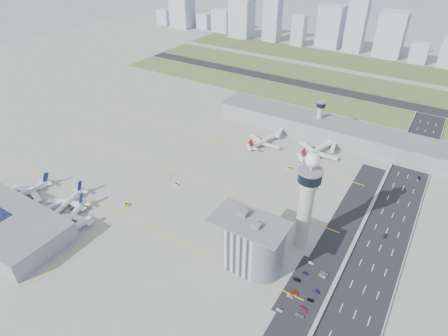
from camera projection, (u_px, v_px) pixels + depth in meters
The scene contains 61 objects.
ground at pixel (197, 210), 256.19m from camera, with size 1000.00×1000.00×0.00m, color #9E9B93.
grass_strip_0 at pixel (298, 96), 423.92m from camera, with size 480.00×50.00×0.08m, color #48602D.
grass_strip_1 at pixel (321, 76), 476.88m from camera, with size 480.00×60.00×0.08m, color #566F34.
grass_strip_2 at pixel (341, 60), 533.37m from camera, with size 480.00×70.00×0.08m, color #4E632E.
runway at pixel (310, 86), 450.04m from camera, with size 480.00×22.00×0.10m, color black.
highway at pixel (367, 282), 205.06m from camera, with size 28.00×500.00×0.10m, color black.
barrier_left at pixel (342, 271), 210.98m from camera, with size 0.60×500.00×1.20m, color #9E9E99.
barrier_right at pixel (394, 293), 198.54m from camera, with size 0.60×500.00×1.20m, color #9E9E99.
landside_road at pixel (317, 275), 209.11m from camera, with size 18.00×260.00×0.08m, color black.
parking_lot at pixel (306, 288), 201.52m from camera, with size 20.00×44.00×0.10m, color black.
taxiway_line_h_0 at pixel (123, 214), 252.78m from camera, with size 260.00×0.60×0.01m, color yellow.
taxiway_line_h_1 at pixel (178, 172), 295.14m from camera, with size 260.00×0.60×0.01m, color yellow.
taxiway_line_h_2 at pixel (219, 140), 337.51m from camera, with size 260.00×0.60×0.01m, color yellow.
taxiway_line_v at pixel (178, 172), 295.14m from camera, with size 0.60×260.00×0.01m, color yellow.
control_tower at pixel (307, 198), 210.52m from camera, with size 14.00×14.00×64.50m.
secondary_tower at pixel (320, 115), 338.40m from camera, with size 8.60×8.60×31.90m.
admin_building at pixel (248, 242), 209.11m from camera, with size 42.00×24.00×33.50m.
terminal_pier at pixel (328, 129), 338.56m from camera, with size 210.00×32.00×15.80m.
near_terminal at pixel (6, 225), 233.86m from camera, with size 84.00×42.00×13.00m.
airplane_near_a at pixel (26, 190), 266.24m from camera, with size 37.68×32.03×10.55m, color white, non-canonical shape.
airplane_near_b at pixel (65, 201), 255.97m from camera, with size 37.10×31.53×10.39m, color white, non-canonical shape.
airplane_near_c at pixel (68, 217), 242.27m from camera, with size 38.86×33.03×10.88m, color white, non-canonical shape.
airplane_far_a at pixel (265, 138), 329.18m from camera, with size 40.48×34.41×11.33m, color white, non-canonical shape.
airplane_far_b at pixel (319, 147), 315.26m from camera, with size 45.91×39.02×12.85m, color white, non-canonical shape.
jet_bridge_near_0 at pixel (15, 199), 261.76m from camera, with size 14.00×3.00×5.70m, color silver, non-canonical shape.
jet_bridge_near_1 at pixel (42, 214), 248.42m from camera, with size 14.00×3.00×5.70m, color silver, non-canonical shape.
jet_bridge_near_2 at pixel (72, 231), 235.09m from camera, with size 14.00×3.00×5.70m, color silver, non-canonical shape.
jet_bridge_far_0 at pixel (281, 131), 346.93m from camera, with size 14.00×3.00×5.70m, color silver, non-canonical shape.
jet_bridge_far_1 at pixel (334, 145), 324.71m from camera, with size 14.00×3.00×5.70m, color silver, non-canonical shape.
tug_0 at pixel (70, 202), 261.73m from camera, with size 2.16×3.15×1.83m, color #DC9802, non-canonical shape.
tug_1 at pixel (89, 205), 259.20m from camera, with size 1.97×2.87×1.67m, color yellow, non-canonical shape.
tug_2 at pixel (126, 205), 259.63m from camera, with size 2.30×3.35×1.95m, color #D6C305, non-canonical shape.
tug_3 at pixel (176, 184), 280.03m from camera, with size 2.00×2.91×1.69m, color yellow, non-canonical shape.
tug_4 at pixel (289, 168), 297.77m from camera, with size 2.21×3.21×1.87m, color yellow, non-canonical shape.
tug_5 at pixel (318, 157), 311.51m from camera, with size 2.28×3.32×1.93m, color orange, non-canonical shape.
car_lot_0 at pixel (280, 310), 189.53m from camera, with size 1.48×3.68×1.25m, color silver.
car_lot_1 at pixel (290, 296), 196.57m from camera, with size 1.22×3.49×1.15m, color gray.
car_lot_2 at pixel (294, 293), 198.49m from camera, with size 1.99×4.31×1.20m, color #A83E19.
car_lot_3 at pixel (297, 280), 205.67m from camera, with size 1.70×4.17×1.21m, color black.
car_lot_4 at pixel (305, 273), 209.50m from camera, with size 1.31×3.26×1.11m, color navy.
car_lot_5 at pixel (311, 263), 215.79m from camera, with size 1.16×3.34×1.10m, color silver.
car_lot_6 at pixel (300, 316), 186.94m from camera, with size 2.04×4.43×1.23m, color gray.
car_lot_7 at pixel (303, 309), 190.06m from camera, with size 1.75×4.31×1.25m, color #992342.
car_lot_8 at pixel (310, 300), 194.59m from camera, with size 1.42×3.54×1.21m, color black.
car_lot_9 at pixel (316, 291), 199.11m from camera, with size 1.31×3.75×1.24m, color #151259.
car_lot_10 at pixel (322, 276), 207.80m from camera, with size 2.10×4.56×1.27m, color #BDBDBD.
car_lot_11 at pixel (324, 273), 209.25m from camera, with size 1.76×4.34×1.26m, color gray.
car_hw_1 at pixel (385, 236), 234.15m from camera, with size 1.38×3.95×1.30m, color black.
car_hw_2 at pixel (419, 178), 287.23m from camera, with size 1.91×4.15×1.15m, color #141350.
car_hw_4 at pixel (413, 141), 334.83m from camera, with size 1.41×3.49×1.19m, color gray.
skyline_bldg_0 at pixel (165, 17), 714.49m from camera, with size 24.05×19.24×26.50m, color #9EADC1.
skyline_bldg_1 at pixel (182, 8), 680.14m from camera, with size 37.63×30.10×65.60m, color #9EADC1.
skyline_bldg_2 at pixel (204, 21), 681.95m from camera, with size 22.81×18.25×26.79m, color #9EADC1.
skyline_bldg_3 at pixel (222, 20), 662.81m from camera, with size 32.30×25.84×36.93m, color #9EADC1.
skyline_bldg_4 at pixel (242, 18), 623.57m from camera, with size 35.81×28.65×60.36m, color #9EADC1.
skyline_bldg_5 at pixel (272, 19), 600.77m from camera, with size 25.49×20.39×66.89m, color #9EADC1.
skyline_bldg_6 at pixel (299, 31), 584.43m from camera, with size 20.04×16.03×45.20m, color #9EADC1.
skyline_bldg_7 at pixel (330, 26), 574.20m from camera, with size 35.76×28.61×61.22m, color #9EADC1.
skyline_bldg_8 at pixel (357, 22), 546.55m from camera, with size 26.33×21.06×83.39m, color #9EADC1.
skyline_bldg_9 at pixel (391, 34), 530.87m from camera, with size 36.96×29.57×62.11m, color #9EADC1.
skyline_bldg_10 at pixel (419, 53), 515.14m from camera, with size 23.01×18.41×27.75m, color #9EADC1.
Camera 1 is at (121.14, -157.50, 165.32)m, focal length 30.00 mm.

